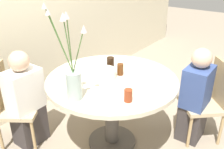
{
  "coord_description": "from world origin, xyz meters",
  "views": [
    {
      "loc": [
        -1.74,
        -1.27,
        1.83
      ],
      "look_at": [
        0.0,
        0.0,
        0.81
      ],
      "focal_mm": 40.0,
      "sensor_mm": 36.0,
      "label": 1
    }
  ],
  "objects": [
    {
      "name": "drink_glass_1",
      "position": [
        0.11,
        -0.02,
        0.83
      ],
      "size": [
        0.06,
        0.06,
        0.11
      ],
      "color": "#51280F",
      "rests_on": "dining_table"
    },
    {
      "name": "drink_glass_2",
      "position": [
        0.16,
        0.14,
        0.84
      ],
      "size": [
        0.08,
        0.08,
        0.13
      ],
      "color": "black",
      "rests_on": "dining_table"
    },
    {
      "name": "wall_back",
      "position": [
        0.0,
        1.27,
        1.3
      ],
      "size": [
        8.0,
        0.05,
        2.6
      ],
      "color": "beige",
      "rests_on": "ground_plane"
    },
    {
      "name": "ground_plane",
      "position": [
        0.0,
        0.0,
        0.0
      ],
      "size": [
        16.0,
        16.0,
        0.0
      ],
      "primitive_type": "plane",
      "color": "gray"
    },
    {
      "name": "dining_table",
      "position": [
        0.0,
        0.0,
        0.63
      ],
      "size": [
        1.27,
        1.27,
        0.77
      ],
      "color": "beige",
      "rests_on": "ground_plane"
    },
    {
      "name": "side_plate",
      "position": [
        0.22,
        -0.29,
        0.78
      ],
      "size": [
        0.2,
        0.2,
        0.01
      ],
      "color": "silver",
      "rests_on": "dining_table"
    },
    {
      "name": "person_boy",
      "position": [
        -0.5,
        0.72,
        0.49
      ],
      "size": [
        0.34,
        0.24,
        1.04
      ],
      "color": "#383333",
      "rests_on": "ground_plane"
    },
    {
      "name": "flower_vase",
      "position": [
        -0.49,
        0.02,
        0.97
      ],
      "size": [
        0.23,
        0.29,
        0.77
      ],
      "color": "#9EB2AD",
      "rests_on": "dining_table"
    },
    {
      "name": "birthday_cake",
      "position": [
        -0.03,
        0.08,
        0.81
      ],
      "size": [
        0.24,
        0.24,
        0.13
      ],
      "color": "white",
      "rests_on": "dining_table"
    },
    {
      "name": "chair_near_front",
      "position": [
        0.7,
        -0.77,
        0.49
      ],
      "size": [
        0.57,
        0.57,
        0.88
      ],
      "rotation": [
        0.0,
        0.0,
        3.89
      ],
      "color": "tan",
      "rests_on": "ground_plane"
    },
    {
      "name": "chair_left_flank",
      "position": [
        -0.59,
        0.86,
        0.49
      ],
      "size": [
        0.56,
        0.56,
        0.88
      ],
      "rotation": [
        0.0,
        0.0,
        0.6
      ],
      "color": "tan",
      "rests_on": "ground_plane"
    },
    {
      "name": "person_guest",
      "position": [
        0.6,
        -0.65,
        0.49
      ],
      "size": [
        0.34,
        0.24,
        1.04
      ],
      "color": "#383333",
      "rests_on": "ground_plane"
    },
    {
      "name": "drink_glass_0",
      "position": [
        -0.26,
        -0.35,
        0.83
      ],
      "size": [
        0.07,
        0.07,
        0.11
      ],
      "color": "maroon",
      "rests_on": "dining_table"
    }
  ]
}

